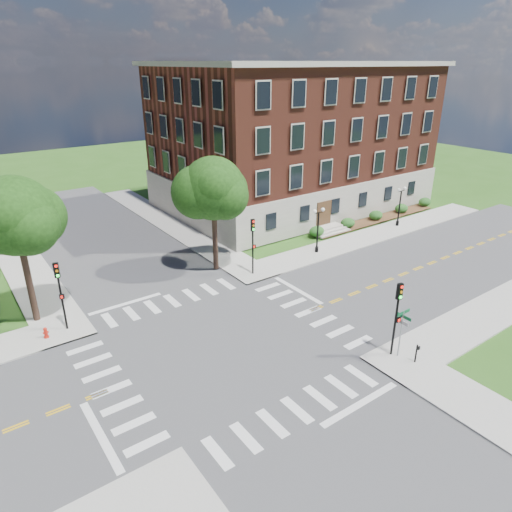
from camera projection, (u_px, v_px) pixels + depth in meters
ground at (223, 345)px, 28.89m from camera, size 160.00×160.00×0.00m
road_ew at (223, 345)px, 28.89m from camera, size 90.00×12.00×0.01m
road_ns at (223, 345)px, 28.89m from camera, size 12.00×90.00×0.01m
sidewalk_ne at (269, 230)px, 48.60m from camera, size 34.00×34.00×0.12m
crosswalk_east at (308, 312)px, 32.76m from camera, size 2.20×10.20×0.02m
stop_bar_east at (298, 290)px, 35.86m from camera, size 0.40×5.50×0.00m
main_building at (293, 136)px, 54.93m from camera, size 30.60×22.40×16.50m
shrub_row at (375, 221)px, 51.47m from camera, size 18.00×2.00×1.30m
tree_c at (15, 216)px, 28.65m from camera, size 5.12×5.12×10.10m
tree_d at (213, 189)px, 36.65m from camera, size 5.16×5.16×9.64m
traffic_signal_se at (397, 310)px, 26.63m from camera, size 0.35×0.39×4.80m
traffic_signal_ne at (253, 239)px, 37.24m from camera, size 0.38×0.45×4.80m
traffic_signal_nw at (60, 288)px, 29.29m from camera, size 0.38×0.46×4.80m
twin_lamp_west at (318, 228)px, 41.85m from camera, size 1.36×0.36×4.23m
twin_lamp_east at (400, 204)px, 48.75m from camera, size 1.36×0.36×4.23m
street_sign_pole at (402, 325)px, 26.84m from camera, size 1.10×1.10×3.10m
push_button_post at (417, 353)px, 26.82m from camera, size 0.14×0.21×1.20m
fire_hydrant at (46, 333)px, 29.37m from camera, size 0.35×0.35×0.75m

